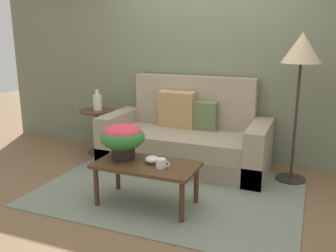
{
  "coord_description": "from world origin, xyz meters",
  "views": [
    {
      "loc": [
        1.34,
        -3.38,
        1.62
      ],
      "look_at": [
        -0.1,
        0.15,
        0.67
      ],
      "focal_mm": 38.71,
      "sensor_mm": 36.0,
      "label": 1
    }
  ],
  "objects_px": {
    "coffee_mug": "(161,163)",
    "snack_bowl": "(152,159)",
    "side_table": "(97,123)",
    "table_vase": "(97,102)",
    "coffee_table": "(146,169)",
    "potted_plant": "(123,137)",
    "floor_lamp": "(301,57)",
    "couch": "(186,140)"
  },
  "relations": [
    {
      "from": "coffee_mug",
      "to": "floor_lamp",
      "type": "bearing_deg",
      "value": 48.4
    },
    {
      "from": "coffee_table",
      "to": "side_table",
      "type": "xyz_separation_m",
      "value": [
        -1.34,
        1.22,
        0.05
      ]
    },
    {
      "from": "potted_plant",
      "to": "coffee_mug",
      "type": "height_order",
      "value": "potted_plant"
    },
    {
      "from": "coffee_table",
      "to": "side_table",
      "type": "height_order",
      "value": "side_table"
    },
    {
      "from": "side_table",
      "to": "potted_plant",
      "type": "relative_size",
      "value": 1.41
    },
    {
      "from": "potted_plant",
      "to": "snack_bowl",
      "type": "xyz_separation_m",
      "value": [
        0.33,
        -0.02,
        -0.18
      ]
    },
    {
      "from": "coffee_table",
      "to": "snack_bowl",
      "type": "distance_m",
      "value": 0.11
    },
    {
      "from": "potted_plant",
      "to": "coffee_mug",
      "type": "xyz_separation_m",
      "value": [
        0.46,
        -0.11,
        -0.17
      ]
    },
    {
      "from": "side_table",
      "to": "floor_lamp",
      "type": "bearing_deg",
      "value": -0.83
    },
    {
      "from": "coffee_mug",
      "to": "snack_bowl",
      "type": "distance_m",
      "value": 0.16
    },
    {
      "from": "couch",
      "to": "floor_lamp",
      "type": "height_order",
      "value": "floor_lamp"
    },
    {
      "from": "coffee_table",
      "to": "potted_plant",
      "type": "xyz_separation_m",
      "value": [
        -0.28,
        0.06,
        0.27
      ]
    },
    {
      "from": "floor_lamp",
      "to": "coffee_mug",
      "type": "distance_m",
      "value": 1.89
    },
    {
      "from": "couch",
      "to": "potted_plant",
      "type": "distance_m",
      "value": 1.22
    },
    {
      "from": "snack_bowl",
      "to": "table_vase",
      "type": "height_order",
      "value": "table_vase"
    },
    {
      "from": "side_table",
      "to": "coffee_mug",
      "type": "distance_m",
      "value": 1.98
    },
    {
      "from": "side_table",
      "to": "table_vase",
      "type": "height_order",
      "value": "table_vase"
    },
    {
      "from": "couch",
      "to": "side_table",
      "type": "bearing_deg",
      "value": 179.83
    },
    {
      "from": "coffee_table",
      "to": "potted_plant",
      "type": "distance_m",
      "value": 0.39
    },
    {
      "from": "side_table",
      "to": "coffee_mug",
      "type": "xyz_separation_m",
      "value": [
        1.52,
        -1.27,
        0.05
      ]
    },
    {
      "from": "coffee_table",
      "to": "floor_lamp",
      "type": "xyz_separation_m",
      "value": [
        1.27,
        1.18,
        1.02
      ]
    },
    {
      "from": "coffee_mug",
      "to": "table_vase",
      "type": "xyz_separation_m",
      "value": [
        -1.5,
        1.27,
        0.26
      ]
    },
    {
      "from": "potted_plant",
      "to": "table_vase",
      "type": "bearing_deg",
      "value": 131.72
    },
    {
      "from": "floor_lamp",
      "to": "potted_plant",
      "type": "bearing_deg",
      "value": -144.05
    },
    {
      "from": "coffee_mug",
      "to": "table_vase",
      "type": "relative_size",
      "value": 0.49
    },
    {
      "from": "potted_plant",
      "to": "table_vase",
      "type": "height_order",
      "value": "table_vase"
    },
    {
      "from": "floor_lamp",
      "to": "table_vase",
      "type": "distance_m",
      "value": 2.67
    },
    {
      "from": "floor_lamp",
      "to": "table_vase",
      "type": "bearing_deg",
      "value": 179.02
    },
    {
      "from": "table_vase",
      "to": "coffee_mug",
      "type": "bearing_deg",
      "value": -40.38
    },
    {
      "from": "couch",
      "to": "table_vase",
      "type": "distance_m",
      "value": 1.35
    },
    {
      "from": "side_table",
      "to": "floor_lamp",
      "type": "xyz_separation_m",
      "value": [
        2.61,
        -0.04,
        0.97
      ]
    },
    {
      "from": "potted_plant",
      "to": "snack_bowl",
      "type": "relative_size",
      "value": 3.13
    },
    {
      "from": "table_vase",
      "to": "floor_lamp",
      "type": "bearing_deg",
      "value": -0.98
    },
    {
      "from": "side_table",
      "to": "table_vase",
      "type": "relative_size",
      "value": 2.19
    },
    {
      "from": "snack_bowl",
      "to": "coffee_mug",
      "type": "bearing_deg",
      "value": -32.82
    },
    {
      "from": "floor_lamp",
      "to": "table_vase",
      "type": "xyz_separation_m",
      "value": [
        -2.59,
        0.04,
        -0.66
      ]
    },
    {
      "from": "couch",
      "to": "coffee_table",
      "type": "distance_m",
      "value": 1.21
    },
    {
      "from": "coffee_table",
      "to": "potted_plant",
      "type": "bearing_deg",
      "value": 168.66
    },
    {
      "from": "side_table",
      "to": "coffee_table",
      "type": "bearing_deg",
      "value": -42.26
    },
    {
      "from": "couch",
      "to": "floor_lamp",
      "type": "bearing_deg",
      "value": -1.49
    },
    {
      "from": "side_table",
      "to": "snack_bowl",
      "type": "relative_size",
      "value": 4.41
    },
    {
      "from": "side_table",
      "to": "snack_bowl",
      "type": "bearing_deg",
      "value": -40.49
    }
  ]
}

